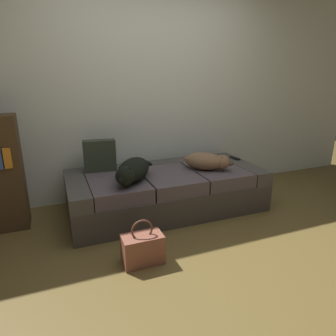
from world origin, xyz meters
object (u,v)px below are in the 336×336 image
(couch, at_px, (166,190))
(handbag, at_px, (143,248))
(dog_dark, at_px, (133,171))
(dog_tan, at_px, (207,161))
(tv_remote, at_px, (235,158))
(throw_pillow, at_px, (100,156))

(couch, height_order, handbag, couch)
(dog_dark, bearing_deg, couch, 23.67)
(dog_dark, xyz_separation_m, handbag, (-0.12, -0.70, -0.43))
(couch, distance_m, dog_tan, 0.55)
(couch, height_order, dog_dark, dog_dark)
(tv_remote, bearing_deg, couch, -178.56)
(couch, distance_m, dog_dark, 0.57)
(dog_dark, height_order, throw_pillow, throw_pillow)
(dog_dark, height_order, dog_tan, dog_dark)
(couch, xyz_separation_m, handbag, (-0.54, -0.88, -0.09))
(throw_pillow, height_order, handbag, throw_pillow)
(dog_dark, bearing_deg, throw_pillow, 117.09)
(dog_tan, bearing_deg, couch, 165.09)
(tv_remote, distance_m, throw_pillow, 1.65)
(dog_dark, distance_m, dog_tan, 0.86)
(throw_pillow, bearing_deg, handbag, -84.20)
(throw_pillow, bearing_deg, couch, -22.81)
(dog_tan, relative_size, throw_pillow, 1.49)
(throw_pillow, xyz_separation_m, handbag, (0.12, -1.16, -0.49))
(couch, height_order, tv_remote, tv_remote)
(couch, bearing_deg, dog_tan, -14.91)
(couch, bearing_deg, tv_remote, 8.64)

